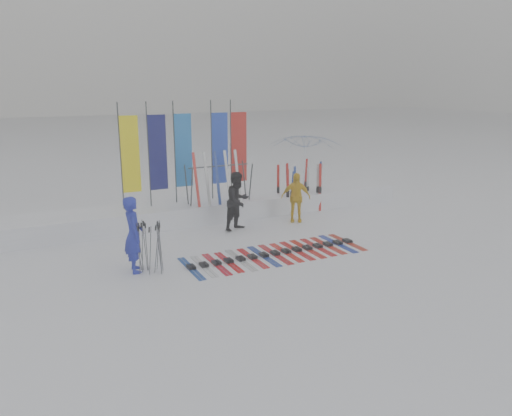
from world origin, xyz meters
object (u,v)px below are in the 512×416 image
person_blue (133,234)px  person_yellow (296,197)px  person_black (238,201)px  ski_rack (219,178)px  tent_canopy (305,165)px  ski_row (275,253)px

person_blue → person_yellow: 6.00m
person_black → ski_rack: (-0.12, 1.19, 0.50)m
person_yellow → ski_rack: bearing=177.6°
tent_canopy → ski_rack: size_ratio=1.36×
person_black → person_yellow: 2.03m
ski_row → ski_rack: bearing=90.7°
ski_row → ski_rack: ski_rack is taller
tent_canopy → ski_rack: 4.61m
person_black → ski_row: (-0.07, -2.52, -0.85)m
person_blue → ski_row: (3.52, -0.44, -0.87)m
person_yellow → tent_canopy: 3.63m
ski_row → person_black: bearing=88.3°
person_blue → person_yellow: bearing=-65.4°
person_black → ski_rack: bearing=72.1°
person_yellow → person_black: bearing=-153.3°
person_black → ski_rack: size_ratio=0.87×
person_yellow → tent_canopy: bearing=80.2°
person_yellow → ski_rack: (-2.14, 1.18, 0.59)m
tent_canopy → ski_row: (-4.22, -5.43, -1.21)m
tent_canopy → ski_rack: (-4.27, -1.72, 0.13)m
person_black → person_yellow: person_black is taller
ski_row → ski_rack: (-0.05, 3.71, 1.35)m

